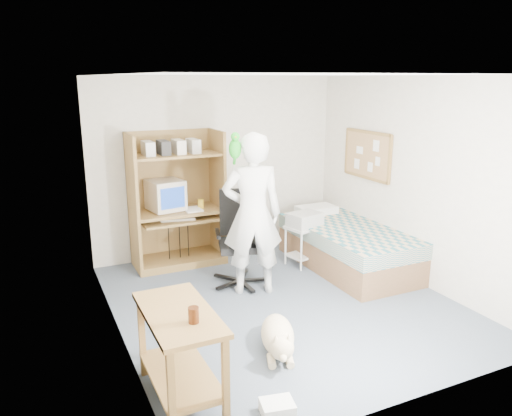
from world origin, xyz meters
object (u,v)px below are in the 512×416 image
(office_chair, at_px, (240,251))
(printer_cart, at_px, (304,239))
(computer_hutch, at_px, (176,205))
(person, at_px, (252,214))
(dog, at_px, (278,336))
(side_desk, at_px, (180,342))
(bed, at_px, (347,246))

(office_chair, relative_size, printer_cart, 2.10)
(computer_hutch, height_order, office_chair, computer_hutch)
(office_chair, relative_size, person, 0.60)
(office_chair, distance_m, dog, 1.71)
(office_chair, xyz_separation_m, printer_cart, (1.04, 0.20, -0.05))
(office_chair, bearing_deg, dog, -84.01)
(office_chair, distance_m, printer_cart, 1.06)
(dog, bearing_deg, office_chair, 100.40)
(computer_hutch, bearing_deg, side_desk, -106.14)
(computer_hutch, distance_m, bed, 2.35)
(person, bearing_deg, dog, 92.24)
(computer_hutch, distance_m, side_desk, 3.08)
(office_chair, bearing_deg, person, -66.93)
(side_desk, bearing_deg, bed, 32.50)
(computer_hutch, distance_m, person, 1.41)
(bed, height_order, dog, bed)
(computer_hutch, bearing_deg, office_chair, -63.54)
(person, height_order, printer_cart, person)
(person, bearing_deg, printer_cart, -136.03)
(printer_cart, bearing_deg, bed, -48.31)
(computer_hutch, relative_size, printer_cart, 3.30)
(printer_cart, bearing_deg, computer_hutch, 139.19)
(person, relative_size, dog, 2.09)
(computer_hutch, height_order, dog, computer_hutch)
(bed, xyz_separation_m, side_desk, (-2.85, -1.82, 0.21))
(office_chair, height_order, dog, office_chair)
(side_desk, bearing_deg, person, 49.96)
(office_chair, distance_m, person, 0.62)
(side_desk, relative_size, dog, 1.10)
(side_desk, xyz_separation_m, person, (1.37, 1.64, 0.46))
(person, relative_size, printer_cart, 3.48)
(computer_hutch, height_order, bed, computer_hutch)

